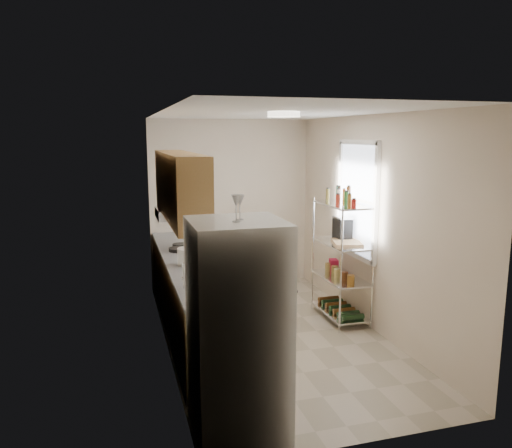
{
  "coord_description": "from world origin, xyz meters",
  "views": [
    {
      "loc": [
        -1.75,
        -5.34,
        2.36
      ],
      "look_at": [
        -0.14,
        0.25,
        1.32
      ],
      "focal_mm": 35.0,
      "sensor_mm": 36.0,
      "label": 1
    }
  ],
  "objects_px": {
    "rice_cooker": "(188,256)",
    "espresso_machine": "(342,228)",
    "frying_pan_large": "(178,249)",
    "refrigerator": "(238,329)",
    "cutting_board": "(347,242)"
  },
  "relations": [
    {
      "from": "refrigerator",
      "to": "frying_pan_large",
      "type": "height_order",
      "value": "refrigerator"
    },
    {
      "from": "frying_pan_large",
      "to": "cutting_board",
      "type": "xyz_separation_m",
      "value": [
        2.04,
        -0.64,
        0.1
      ]
    },
    {
      "from": "rice_cooker",
      "to": "frying_pan_large",
      "type": "relative_size",
      "value": 0.96
    },
    {
      "from": "frying_pan_large",
      "to": "cutting_board",
      "type": "bearing_deg",
      "value": -12.45
    },
    {
      "from": "cutting_board",
      "to": "espresso_machine",
      "type": "xyz_separation_m",
      "value": [
        0.04,
        0.22,
        0.14
      ]
    },
    {
      "from": "cutting_board",
      "to": "espresso_machine",
      "type": "distance_m",
      "value": 0.27
    },
    {
      "from": "refrigerator",
      "to": "rice_cooker",
      "type": "height_order",
      "value": "refrigerator"
    },
    {
      "from": "rice_cooker",
      "to": "frying_pan_large",
      "type": "bearing_deg",
      "value": 91.52
    },
    {
      "from": "refrigerator",
      "to": "espresso_machine",
      "type": "height_order",
      "value": "refrigerator"
    },
    {
      "from": "rice_cooker",
      "to": "frying_pan_large",
      "type": "xyz_separation_m",
      "value": [
        -0.02,
        0.7,
        -0.07
      ]
    },
    {
      "from": "rice_cooker",
      "to": "espresso_machine",
      "type": "xyz_separation_m",
      "value": [
        2.06,
        0.28,
        0.17
      ]
    },
    {
      "from": "cutting_board",
      "to": "frying_pan_large",
      "type": "bearing_deg",
      "value": 162.57
    },
    {
      "from": "refrigerator",
      "to": "frying_pan_large",
      "type": "relative_size",
      "value": 6.99
    },
    {
      "from": "rice_cooker",
      "to": "cutting_board",
      "type": "bearing_deg",
      "value": 1.68
    },
    {
      "from": "rice_cooker",
      "to": "cutting_board",
      "type": "xyz_separation_m",
      "value": [
        2.02,
        0.06,
        0.03
      ]
    }
  ]
}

